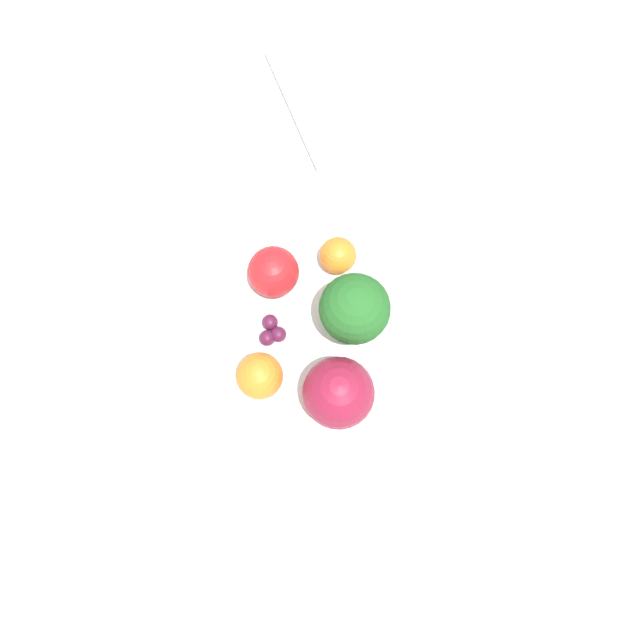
{
  "coord_description": "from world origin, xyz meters",
  "views": [
    {
      "loc": [
        -0.16,
        0.05,
        0.6
      ],
      "look_at": [
        0.0,
        0.0,
        0.06
      ],
      "focal_mm": 35.0,
      "sensor_mm": 36.0,
      "label": 1
    }
  ],
  "objects_px": {
    "orange_back": "(260,376)",
    "apple_red": "(338,393)",
    "orange_front": "(338,255)",
    "napkin": "(349,91)",
    "broccoli": "(355,309)",
    "grape_cluster": "(271,329)",
    "apple_green": "(273,272)",
    "bowl": "(320,327)"
  },
  "relations": [
    {
      "from": "apple_red",
      "to": "napkin",
      "type": "relative_size",
      "value": 0.37
    },
    {
      "from": "broccoli",
      "to": "apple_red",
      "type": "bearing_deg",
      "value": 149.9
    },
    {
      "from": "napkin",
      "to": "grape_cluster",
      "type": "bearing_deg",
      "value": 146.06
    },
    {
      "from": "orange_front",
      "to": "napkin",
      "type": "relative_size",
      "value": 0.21
    },
    {
      "from": "apple_red",
      "to": "apple_green",
      "type": "distance_m",
      "value": 0.13
    },
    {
      "from": "broccoli",
      "to": "apple_green",
      "type": "xyz_separation_m",
      "value": [
        0.06,
        0.05,
        -0.02
      ]
    },
    {
      "from": "apple_red",
      "to": "orange_front",
      "type": "xyz_separation_m",
      "value": [
        0.12,
        -0.04,
        -0.01
      ]
    },
    {
      "from": "apple_green",
      "to": "orange_front",
      "type": "height_order",
      "value": "apple_green"
    },
    {
      "from": "broccoli",
      "to": "orange_back",
      "type": "relative_size",
      "value": 1.81
    },
    {
      "from": "apple_green",
      "to": "napkin",
      "type": "height_order",
      "value": "apple_green"
    },
    {
      "from": "orange_back",
      "to": "napkin",
      "type": "xyz_separation_m",
      "value": [
        0.28,
        -0.18,
        -0.04
      ]
    },
    {
      "from": "broccoli",
      "to": "orange_back",
      "type": "distance_m",
      "value": 0.1
    },
    {
      "from": "apple_red",
      "to": "apple_green",
      "type": "xyz_separation_m",
      "value": [
        0.13,
        0.02,
        -0.01
      ]
    },
    {
      "from": "broccoli",
      "to": "orange_front",
      "type": "bearing_deg",
      "value": -6.74
    },
    {
      "from": "orange_back",
      "to": "grape_cluster",
      "type": "relative_size",
      "value": 1.58
    },
    {
      "from": "bowl",
      "to": "apple_green",
      "type": "bearing_deg",
      "value": 26.75
    },
    {
      "from": "apple_green",
      "to": "broccoli",
      "type": "bearing_deg",
      "value": -139.05
    },
    {
      "from": "bowl",
      "to": "apple_green",
      "type": "height_order",
      "value": "apple_green"
    },
    {
      "from": "bowl",
      "to": "napkin",
      "type": "distance_m",
      "value": 0.27
    },
    {
      "from": "orange_front",
      "to": "broccoli",
      "type": "bearing_deg",
      "value": 173.26
    },
    {
      "from": "broccoli",
      "to": "bowl",
      "type": "bearing_deg",
      "value": 70.25
    },
    {
      "from": "broccoli",
      "to": "grape_cluster",
      "type": "distance_m",
      "value": 0.08
    },
    {
      "from": "napkin",
      "to": "broccoli",
      "type": "bearing_deg",
      "value": 160.86
    },
    {
      "from": "apple_green",
      "to": "orange_front",
      "type": "bearing_deg",
      "value": -90.88
    },
    {
      "from": "orange_front",
      "to": "orange_back",
      "type": "bearing_deg",
      "value": 130.22
    },
    {
      "from": "bowl",
      "to": "broccoli",
      "type": "distance_m",
      "value": 0.06
    },
    {
      "from": "bowl",
      "to": "napkin",
      "type": "height_order",
      "value": "bowl"
    },
    {
      "from": "apple_green",
      "to": "grape_cluster",
      "type": "distance_m",
      "value": 0.05
    },
    {
      "from": "bowl",
      "to": "broccoli",
      "type": "bearing_deg",
      "value": -109.75
    },
    {
      "from": "apple_red",
      "to": "napkin",
      "type": "xyz_separation_m",
      "value": [
        0.32,
        -0.13,
        -0.05
      ]
    },
    {
      "from": "orange_back",
      "to": "apple_green",
      "type": "bearing_deg",
      "value": -24.74
    },
    {
      "from": "orange_back",
      "to": "broccoli",
      "type": "bearing_deg",
      "value": -75.56
    },
    {
      "from": "orange_front",
      "to": "grape_cluster",
      "type": "relative_size",
      "value": 1.32
    },
    {
      "from": "orange_back",
      "to": "napkin",
      "type": "bearing_deg",
      "value": -33.18
    },
    {
      "from": "apple_green",
      "to": "grape_cluster",
      "type": "xyz_separation_m",
      "value": [
        -0.05,
        0.02,
        -0.02
      ]
    },
    {
      "from": "bowl",
      "to": "orange_front",
      "type": "xyz_separation_m",
      "value": [
        0.05,
        -0.04,
        0.03
      ]
    },
    {
      "from": "broccoli",
      "to": "napkin",
      "type": "distance_m",
      "value": 0.28
    },
    {
      "from": "napkin",
      "to": "apple_green",
      "type": "bearing_deg",
      "value": 143.46
    },
    {
      "from": "orange_back",
      "to": "apple_red",
      "type": "bearing_deg",
      "value": -122.69
    },
    {
      "from": "orange_back",
      "to": "grape_cluster",
      "type": "bearing_deg",
      "value": -28.49
    },
    {
      "from": "broccoli",
      "to": "napkin",
      "type": "xyz_separation_m",
      "value": [
        0.26,
        -0.09,
        -0.07
      ]
    },
    {
      "from": "apple_red",
      "to": "napkin",
      "type": "distance_m",
      "value": 0.35
    }
  ]
}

